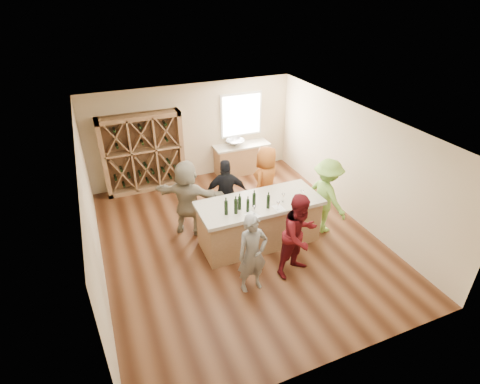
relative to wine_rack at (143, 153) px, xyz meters
name	(u,v)px	position (x,y,z in m)	size (l,w,h in m)	color
floor	(239,241)	(1.50, -3.27, -1.15)	(6.00, 7.00, 0.10)	#55301B
ceiling	(239,122)	(1.50, -3.27, 1.75)	(6.00, 7.00, 0.10)	white
wall_back	(192,132)	(1.50, 0.28, 0.30)	(6.00, 0.10, 2.80)	beige
wall_front	(338,303)	(1.50, -6.82, 0.30)	(6.00, 0.10, 2.80)	beige
wall_left	(88,218)	(-1.55, -3.27, 0.30)	(0.10, 7.00, 2.80)	beige
wall_right	(356,163)	(4.55, -3.27, 0.30)	(0.10, 7.00, 2.80)	beige
window_frame	(241,115)	(3.00, 0.20, 0.65)	(1.30, 0.06, 1.30)	white
window_pane	(242,115)	(3.00, 0.17, 0.65)	(1.18, 0.01, 1.18)	white
wine_rack	(143,153)	(0.00, 0.00, 0.00)	(2.20, 0.45, 2.20)	#936B46
back_counter_base	(242,159)	(2.90, -0.07, -0.67)	(1.60, 0.58, 0.86)	#936B46
back_counter_top	(242,145)	(2.90, -0.07, -0.21)	(1.70, 0.62, 0.06)	#BAAE98
sink	(235,143)	(2.70, -0.07, -0.09)	(0.54, 0.54, 0.19)	silver
faucet	(233,139)	(2.70, 0.11, -0.03)	(0.02, 0.02, 0.30)	silver
tasting_counter_base	(259,224)	(1.88, -3.50, -0.60)	(2.60, 1.00, 1.00)	#936B46
tasting_counter_top	(260,203)	(1.88, -3.50, -0.06)	(2.72, 1.12, 0.08)	#BAAE98
wine_bottle_a	(226,208)	(1.03, -3.69, 0.14)	(0.08, 0.08, 0.31)	black
wine_bottle_b	(236,206)	(1.23, -3.73, 0.14)	(0.08, 0.08, 0.33)	black
wine_bottle_c	(240,203)	(1.36, -3.62, 0.13)	(0.07, 0.07, 0.30)	black
wine_bottle_d	(248,206)	(1.49, -3.76, 0.12)	(0.07, 0.07, 0.28)	black
wine_bottle_e	(254,200)	(1.68, -3.63, 0.13)	(0.08, 0.08, 0.31)	black
wine_glass_a	(254,210)	(1.57, -3.91, 0.08)	(0.07, 0.07, 0.20)	white
wine_glass_b	(278,206)	(2.08, -3.96, 0.08)	(0.08, 0.08, 0.20)	white
wine_glass_c	(300,202)	(2.60, -3.99, 0.08)	(0.07, 0.07, 0.19)	white
wine_glass_d	(283,198)	(2.34, -3.70, 0.08)	(0.07, 0.07, 0.20)	white
wine_glass_e	(302,194)	(2.79, -3.73, 0.08)	(0.08, 0.08, 0.20)	white
tasting_menu_a	(253,215)	(1.52, -3.94, -0.02)	(0.21, 0.28, 0.00)	white
tasting_menu_b	(279,208)	(2.14, -3.89, -0.02)	(0.20, 0.27, 0.00)	white
tasting_menu_c	(301,203)	(2.67, -3.89, -0.02)	(0.22, 0.30, 0.00)	white
person_near_left	(252,254)	(1.14, -4.78, -0.27)	(0.60, 0.44, 1.65)	slate
person_near_right	(300,235)	(2.19, -4.69, -0.20)	(0.88, 0.48, 1.80)	#590F14
person_server	(326,196)	(3.52, -3.63, -0.19)	(1.18, 0.55, 1.83)	#8CC64C
person_far_mid	(227,194)	(1.46, -2.59, -0.23)	(1.02, 0.52, 1.74)	black
person_far_right	(266,182)	(2.54, -2.48, -0.18)	(0.90, 0.58, 1.83)	#994C19
person_far_left	(187,198)	(0.54, -2.48, -0.19)	(1.70, 0.61, 1.83)	gray
wine_bottle_f	(268,202)	(1.93, -3.80, 0.13)	(0.07, 0.07, 0.30)	black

